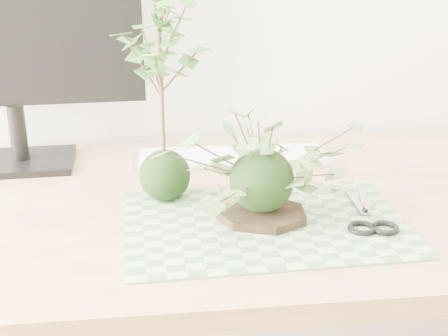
{
  "coord_description": "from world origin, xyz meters",
  "views": [
    {
      "loc": [
        -0.11,
        0.18,
        1.22
      ],
      "look_at": [
        0.0,
        1.14,
        0.84
      ],
      "focal_mm": 50.0,
      "sensor_mm": 36.0,
      "label": 1
    }
  ],
  "objects_px": {
    "ivy_kokedama": "(262,152)",
    "maple_kokedama": "(160,50)",
    "keyboard": "(232,157)",
    "monitor": "(7,35)",
    "desk": "(247,241)"
  },
  "relations": [
    {
      "from": "keyboard",
      "to": "monitor",
      "type": "height_order",
      "value": "monitor"
    },
    {
      "from": "ivy_kokedama",
      "to": "maple_kokedama",
      "type": "xyz_separation_m",
      "value": [
        -0.16,
        0.11,
        0.15
      ]
    },
    {
      "from": "monitor",
      "to": "desk",
      "type": "bearing_deg",
      "value": -29.75
    },
    {
      "from": "maple_kokedama",
      "to": "keyboard",
      "type": "xyz_separation_m",
      "value": [
        0.15,
        0.19,
        -0.27
      ]
    },
    {
      "from": "desk",
      "to": "maple_kokedama",
      "type": "bearing_deg",
      "value": 173.29
    },
    {
      "from": "desk",
      "to": "monitor",
      "type": "bearing_deg",
      "value": 152.37
    },
    {
      "from": "desk",
      "to": "monitor",
      "type": "height_order",
      "value": "monitor"
    },
    {
      "from": "keyboard",
      "to": "monitor",
      "type": "bearing_deg",
      "value": 177.07
    },
    {
      "from": "ivy_kokedama",
      "to": "monitor",
      "type": "xyz_separation_m",
      "value": [
        -0.46,
        0.32,
        0.15
      ]
    },
    {
      "from": "ivy_kokedama",
      "to": "maple_kokedama",
      "type": "relative_size",
      "value": 0.91
    },
    {
      "from": "keyboard",
      "to": "ivy_kokedama",
      "type": "bearing_deg",
      "value": -86.21
    },
    {
      "from": "ivy_kokedama",
      "to": "keyboard",
      "type": "relative_size",
      "value": 0.84
    },
    {
      "from": "ivy_kokedama",
      "to": "keyboard",
      "type": "xyz_separation_m",
      "value": [
        -0.01,
        0.29,
        -0.12
      ]
    },
    {
      "from": "desk",
      "to": "keyboard",
      "type": "distance_m",
      "value": 0.22
    },
    {
      "from": "ivy_kokedama",
      "to": "monitor",
      "type": "bearing_deg",
      "value": 144.78
    }
  ]
}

